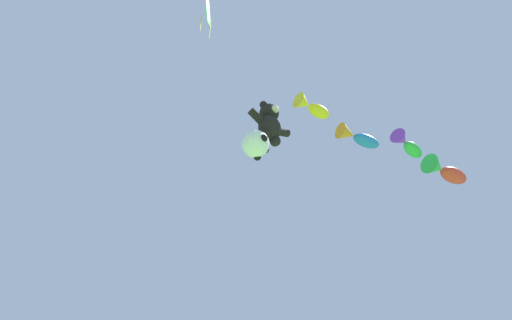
{
  "coord_description": "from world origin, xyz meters",
  "views": [
    {
      "loc": [
        -4.0,
        -1.13,
        1.08
      ],
      "look_at": [
        1.77,
        5.89,
        9.33
      ],
      "focal_mm": 28.0,
      "sensor_mm": 36.0,
      "label": 1
    }
  ],
  "objects_px": {
    "teddy_bear_kite": "(270,123)",
    "fish_kite_goldfin": "(311,107)",
    "fish_kite_cobalt": "(357,137)",
    "soccer_ball_kite": "(256,144)",
    "fish_kite_emerald": "(407,145)",
    "diamond_kite": "(208,12)",
    "fish_kite_crimson": "(445,171)"
  },
  "relations": [
    {
      "from": "teddy_bear_kite",
      "to": "fish_kite_goldfin",
      "type": "height_order",
      "value": "fish_kite_goldfin"
    },
    {
      "from": "fish_kite_cobalt",
      "to": "fish_kite_goldfin",
      "type": "bearing_deg",
      "value": 178.65
    },
    {
      "from": "fish_kite_goldfin",
      "to": "soccer_ball_kite",
      "type": "bearing_deg",
      "value": 166.55
    },
    {
      "from": "fish_kite_cobalt",
      "to": "fish_kite_emerald",
      "type": "distance_m",
      "value": 3.02
    },
    {
      "from": "fish_kite_goldfin",
      "to": "fish_kite_cobalt",
      "type": "bearing_deg",
      "value": -1.35
    },
    {
      "from": "fish_kite_cobalt",
      "to": "diamond_kite",
      "type": "relative_size",
      "value": 0.83
    },
    {
      "from": "fish_kite_cobalt",
      "to": "fish_kite_crimson",
      "type": "relative_size",
      "value": 0.79
    },
    {
      "from": "fish_kite_cobalt",
      "to": "fish_kite_emerald",
      "type": "relative_size",
      "value": 1.04
    },
    {
      "from": "soccer_ball_kite",
      "to": "fish_kite_crimson",
      "type": "bearing_deg",
      "value": -8.06
    },
    {
      "from": "fish_kite_goldfin",
      "to": "diamond_kite",
      "type": "height_order",
      "value": "diamond_kite"
    },
    {
      "from": "teddy_bear_kite",
      "to": "fish_kite_cobalt",
      "type": "height_order",
      "value": "fish_kite_cobalt"
    },
    {
      "from": "teddy_bear_kite",
      "to": "soccer_ball_kite",
      "type": "height_order",
      "value": "teddy_bear_kite"
    },
    {
      "from": "fish_kite_cobalt",
      "to": "fish_kite_emerald",
      "type": "xyz_separation_m",
      "value": [
        2.82,
        -0.71,
        0.8
      ]
    },
    {
      "from": "soccer_ball_kite",
      "to": "fish_kite_cobalt",
      "type": "bearing_deg",
      "value": -7.13
    },
    {
      "from": "fish_kite_emerald",
      "to": "fish_kite_crimson",
      "type": "distance_m",
      "value": 2.68
    },
    {
      "from": "soccer_ball_kite",
      "to": "fish_kite_emerald",
      "type": "relative_size",
      "value": 0.49
    },
    {
      "from": "soccer_ball_kite",
      "to": "fish_kite_emerald",
      "type": "height_order",
      "value": "fish_kite_emerald"
    },
    {
      "from": "fish_kite_emerald",
      "to": "teddy_bear_kite",
      "type": "bearing_deg",
      "value": 169.77
    },
    {
      "from": "fish_kite_goldfin",
      "to": "fish_kite_emerald",
      "type": "relative_size",
      "value": 0.78
    },
    {
      "from": "soccer_ball_kite",
      "to": "fish_kite_goldfin",
      "type": "xyz_separation_m",
      "value": [
        2.29,
        -0.55,
        2.99
      ]
    },
    {
      "from": "diamond_kite",
      "to": "soccer_ball_kite",
      "type": "bearing_deg",
      "value": 3.08
    },
    {
      "from": "fish_kite_crimson",
      "to": "diamond_kite",
      "type": "xyz_separation_m",
      "value": [
        -12.75,
        1.34,
        1.7
      ]
    },
    {
      "from": "fish_kite_emerald",
      "to": "diamond_kite",
      "type": "distance_m",
      "value": 10.27
    },
    {
      "from": "fish_kite_crimson",
      "to": "fish_kite_emerald",
      "type": "bearing_deg",
      "value": 176.73
    },
    {
      "from": "soccer_ball_kite",
      "to": "fish_kite_crimson",
      "type": "relative_size",
      "value": 0.38
    },
    {
      "from": "soccer_ball_kite",
      "to": "fish_kite_goldfin",
      "type": "distance_m",
      "value": 3.8
    },
    {
      "from": "fish_kite_goldfin",
      "to": "diamond_kite",
      "type": "distance_m",
      "value": 5.23
    },
    {
      "from": "teddy_bear_kite",
      "to": "fish_kite_cobalt",
      "type": "bearing_deg",
      "value": -7.67
    },
    {
      "from": "soccer_ball_kite",
      "to": "diamond_kite",
      "type": "xyz_separation_m",
      "value": [
        -2.4,
        -0.13,
        5.25
      ]
    },
    {
      "from": "fish_kite_goldfin",
      "to": "fish_kite_cobalt",
      "type": "height_order",
      "value": "fish_kite_cobalt"
    },
    {
      "from": "teddy_bear_kite",
      "to": "diamond_kite",
      "type": "xyz_separation_m",
      "value": [
        -2.99,
        -0.1,
        3.91
      ]
    },
    {
      "from": "teddy_bear_kite",
      "to": "fish_kite_crimson",
      "type": "relative_size",
      "value": 0.71
    }
  ]
}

